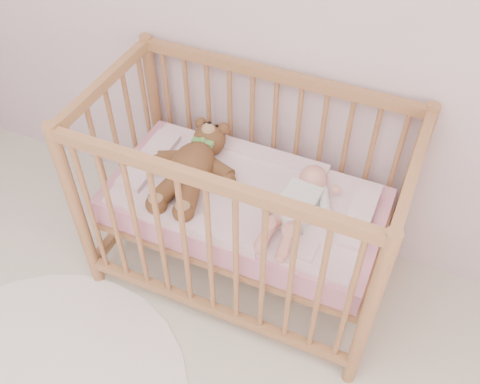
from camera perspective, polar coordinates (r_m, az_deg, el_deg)
The scene contains 5 objects.
crib at distance 2.39m, azimuth 0.48°, elevation -1.20°, with size 1.36×0.76×1.00m, color #AD7E49, non-canonical shape.
mattress at distance 2.40m, azimuth 0.48°, elevation -1.45°, with size 1.22×0.62×0.13m, color pink.
blanket at distance 2.35m, azimuth 0.49°, elevation -0.21°, with size 1.10×0.58×0.06m, color #F1A6B6, non-canonical shape.
baby at distance 2.23m, azimuth 6.22°, elevation -1.09°, with size 0.26×0.55×0.13m, color white, non-canonical shape.
teddy_bear at distance 2.36m, azimuth -5.16°, elevation 2.62°, with size 0.42×0.60×0.17m, color brown, non-canonical shape.
Camera 1 is at (0.81, 0.11, 2.26)m, focal length 40.00 mm.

